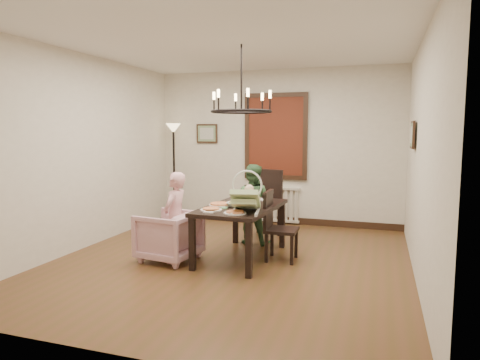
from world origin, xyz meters
The scene contains 17 objects.
room_shell centered at (0.00, 0.37, 1.40)m, with size 4.51×5.00×2.81m.
dining_table centered at (0.09, 0.18, 0.63)m, with size 0.94×1.57×0.71m.
chair_far centered at (0.05, 1.39, 0.54)m, with size 0.48×0.48×1.09m, color black, non-canonical shape.
chair_right centered at (0.62, 0.26, 0.46)m, with size 0.41×0.41×0.92m, color black, non-canonical shape.
armchair centered at (-0.79, -0.20, 0.32)m, with size 0.70×0.72×0.65m, color #D09FB1.
elderly_woman centered at (-0.67, -0.25, 0.49)m, with size 0.36×0.23×0.98m, color #E5A1A7.
seated_man centered at (0.01, 0.94, 0.50)m, with size 0.49×0.38×1.00m, color #3D643B.
baby_bouncer centered at (0.28, -0.23, 0.89)m, with size 0.39×0.54×0.35m, color #BBD794, non-canonical shape.
salad_bowl centered at (0.06, 0.07, 0.75)m, with size 0.32×0.32×0.08m, color white.
pizza_platter centered at (-0.17, 0.07, 0.73)m, with size 0.30×0.30×0.04m, color tan.
drinking_glass centered at (0.08, 0.34, 0.78)m, with size 0.07×0.07×0.14m, color silver.
window_blinds centered at (0.00, 2.46, 1.60)m, with size 1.00×0.03×1.40m, color #5F1F13.
radiator centered at (0.00, 2.48, 0.35)m, with size 0.92×0.12×0.62m, color silver, non-canonical shape.
picture_back centered at (-1.35, 2.47, 1.65)m, with size 0.42×0.03×0.36m, color black.
picture_right centered at (2.21, 0.90, 1.65)m, with size 0.42×0.03×0.36m, color black.
floor_lamp centered at (-1.90, 2.15, 0.90)m, with size 0.30×0.30×1.80m, color black, non-canonical shape.
chandelier centered at (0.09, 0.18, 1.95)m, with size 0.80×0.80×0.04m, color black.
Camera 1 is at (1.82, -5.14, 1.70)m, focal length 32.00 mm.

